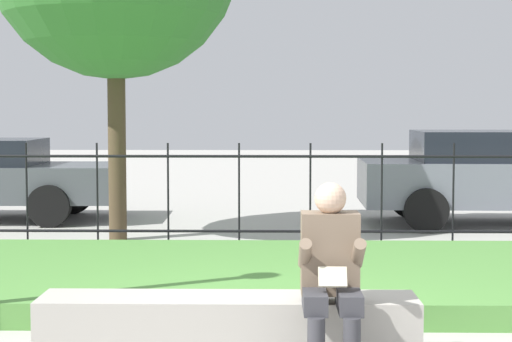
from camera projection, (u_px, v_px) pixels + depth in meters
The scene contains 5 objects.
stone_bench at pixel (228, 331), 5.85m from camera, with size 2.58×0.48×0.43m.
person_seated_reader at pixel (331, 270), 5.54m from camera, with size 0.42×0.73×1.23m.
grass_berm at pixel (275, 277), 8.17m from camera, with size 10.42×3.24×0.21m.
iron_fence at pixel (275, 195), 10.10m from camera, with size 8.42×0.03×1.31m.
car_parked_right at pixel (506, 175), 12.59m from camera, with size 4.36×1.97×1.39m.
Camera 1 is at (-0.04, -5.76, 1.71)m, focal length 60.00 mm.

